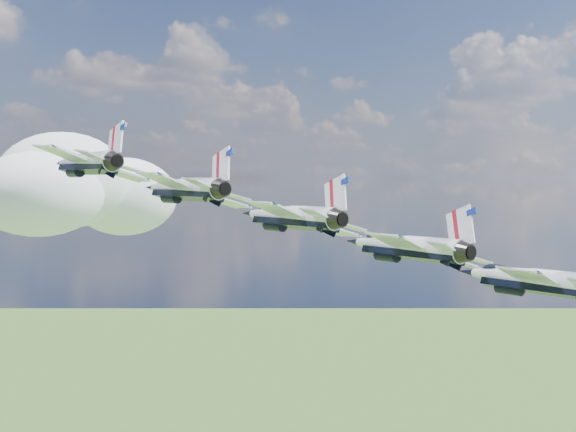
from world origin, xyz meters
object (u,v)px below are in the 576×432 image
jet_1 (182,188)px  jet_4 (528,279)px  jet_0 (84,162)px  jet_3 (403,246)px  jet_2 (288,216)px

jet_1 → jet_4: jet_1 is taller
jet_0 → jet_3: (23.03, -26.45, -8.35)m
jet_4 → jet_0: bearing=126.4°
jet_0 → jet_2: size_ratio=1.00×
jet_1 → jet_3: jet_1 is taller
jet_1 → jet_2: (7.68, -8.82, -2.78)m
jet_2 → jet_3: 12.02m
jet_3 → jet_4: jet_3 is taller
jet_1 → jet_3: (15.35, -17.63, -5.57)m
jet_0 → jet_4: bearing=-53.6°
jet_1 → jet_4: bearing=-53.6°
jet_2 → jet_3: (7.68, -8.82, -2.78)m
jet_3 → jet_4: size_ratio=1.00×
jet_0 → jet_3: size_ratio=1.00×
jet_0 → jet_3: 36.05m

